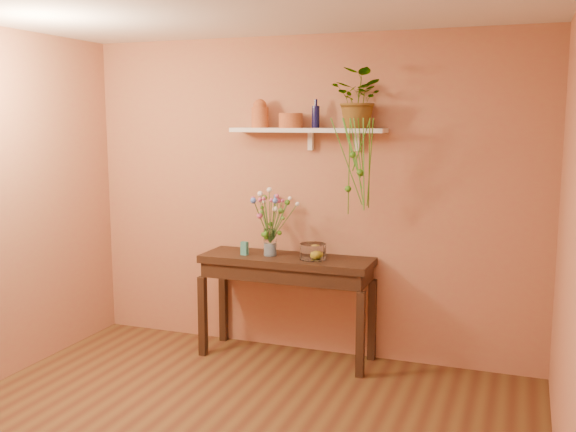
% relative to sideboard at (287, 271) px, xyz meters
% --- Properties ---
extents(room, '(4.04, 4.04, 2.70)m').
position_rel_sideboard_xyz_m(room, '(0.09, -1.75, 0.60)').
color(room, brown).
rests_on(room, ground).
extents(sideboard, '(1.44, 0.46, 0.88)m').
position_rel_sideboard_xyz_m(sideboard, '(0.00, 0.00, 0.00)').
color(sideboard, '#322115').
rests_on(sideboard, ground).
extents(wall_shelf, '(1.30, 0.24, 0.19)m').
position_rel_sideboard_xyz_m(wall_shelf, '(0.15, 0.13, 1.17)').
color(wall_shelf, white).
rests_on(wall_shelf, room).
extents(terracotta_jug, '(0.18, 0.18, 0.24)m').
position_rel_sideboard_xyz_m(terracotta_jug, '(-0.29, 0.13, 1.30)').
color(terracotta_jug, '#B86532').
rests_on(terracotta_jug, wall_shelf).
extents(terracotta_pot, '(0.20, 0.20, 0.12)m').
position_rel_sideboard_xyz_m(terracotta_pot, '(-0.00, 0.10, 1.25)').
color(terracotta_pot, '#B86532').
rests_on(terracotta_pot, wall_shelf).
extents(blue_bottle, '(0.08, 0.08, 0.23)m').
position_rel_sideboard_xyz_m(blue_bottle, '(0.20, 0.14, 1.28)').
color(blue_bottle, '#0F0F3B').
rests_on(blue_bottle, wall_shelf).
extents(spider_plant, '(0.51, 0.48, 0.46)m').
position_rel_sideboard_xyz_m(spider_plant, '(0.58, 0.09, 1.42)').
color(spider_plant, '#387516').
rests_on(spider_plant, wall_shelf).
extents(plant_fronds, '(0.28, 0.42, 0.76)m').
position_rel_sideboard_xyz_m(plant_fronds, '(0.61, -0.07, 0.91)').
color(plant_fronds, '#387516').
rests_on(plant_fronds, wall_shelf).
extents(glass_vase, '(0.11, 0.11, 0.22)m').
position_rel_sideboard_xyz_m(glass_vase, '(-0.15, -0.01, 0.22)').
color(glass_vase, white).
rests_on(glass_vase, sideboard).
extents(bouquet, '(0.39, 0.45, 0.46)m').
position_rel_sideboard_xyz_m(bouquet, '(-0.15, -0.01, 0.51)').
color(bouquet, '#386B28').
rests_on(bouquet, glass_vase).
extents(glass_bowl, '(0.22, 0.22, 0.13)m').
position_rel_sideboard_xyz_m(glass_bowl, '(0.24, -0.03, 0.19)').
color(glass_bowl, white).
rests_on(glass_bowl, sideboard).
extents(lemon, '(0.07, 0.07, 0.07)m').
position_rel_sideboard_xyz_m(lemon, '(0.26, -0.01, 0.17)').
color(lemon, gold).
rests_on(lemon, glass_bowl).
extents(carton, '(0.06, 0.05, 0.11)m').
position_rel_sideboard_xyz_m(carton, '(-0.36, -0.06, 0.18)').
color(carton, teal).
rests_on(carton, sideboard).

